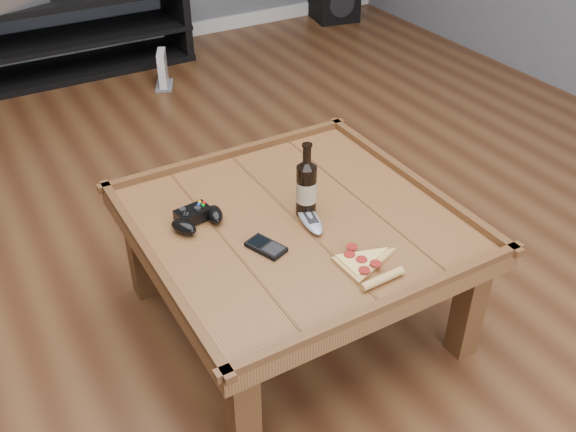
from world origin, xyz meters
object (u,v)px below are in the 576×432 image
game_console (163,71)px  remote_control (309,218)px  media_console (80,33)px  pizza_slice (364,265)px  game_controller (197,218)px  coffee_table (296,233)px  beer_bottle (306,187)px  smartphone (266,247)px

game_console → remote_control: bearing=-73.3°
media_console → remote_control: (0.03, -2.78, 0.22)m
pizza_slice → game_console: 2.57m
remote_control → game_console: bearing=94.4°
game_controller → pizza_slice: 0.57m
game_controller → remote_control: 0.36m
coffee_table → beer_bottle: 0.17m
media_console → smartphone: bearing=-93.2°
pizza_slice → smartphone: size_ratio=1.92×
game_controller → smartphone: size_ratio=1.41×
pizza_slice → smartphone: 0.31m
coffee_table → smartphone: (-0.16, -0.09, 0.07)m
remote_control → pizza_slice: bearing=-73.8°
smartphone → game_console: size_ratio=0.60×
coffee_table → pizza_slice: 0.33m
beer_bottle → game_controller: 0.37m
coffee_table → media_console: bearing=90.0°
beer_bottle → game_console: beer_bottle is taller
beer_bottle → pizza_slice: size_ratio=0.98×
game_controller → game_console: (0.64, 2.08, -0.37)m
pizza_slice → remote_control: (-0.02, 0.28, 0.01)m
game_console → coffee_table: bearing=-74.2°
game_controller → remote_control: size_ratio=0.96×
smartphone → game_console: bearing=56.7°
pizza_slice → smartphone: bearing=131.1°
media_console → smartphone: media_console is taller
game_controller → remote_control: (0.32, -0.17, -0.01)m
coffee_table → remote_control: (0.03, -0.03, 0.07)m
media_console → pizza_slice: (0.05, -3.06, 0.21)m
media_console → coffee_table: bearing=-90.0°
beer_bottle → remote_control: beer_bottle is taller
media_console → pizza_slice: 3.07m
coffee_table → game_console: (0.35, 2.22, -0.29)m
coffee_table → game_console: 2.26m
media_console → smartphone: (-0.16, -2.84, 0.21)m
beer_bottle → game_controller: size_ratio=1.33×
remote_control → smartphone: bearing=-150.7°
beer_bottle → remote_control: size_ratio=1.28×
game_controller → game_console: size_ratio=0.85×
beer_bottle → game_console: (0.30, 2.21, -0.45)m
pizza_slice → remote_control: bearing=91.6°
media_console → game_console: size_ratio=6.06×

